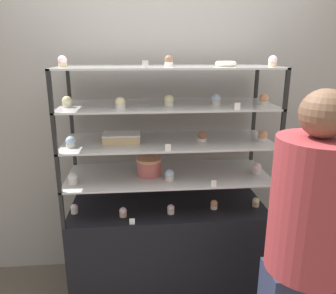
% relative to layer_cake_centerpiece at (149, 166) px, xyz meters
% --- Properties ---
extents(ground_plane, '(20.00, 20.00, 0.00)m').
position_rel_layer_cake_centerpiece_xyz_m(ground_plane, '(0.14, 0.01, -1.06)').
color(ground_plane, brown).
extents(back_wall, '(8.00, 0.05, 2.60)m').
position_rel_layer_cake_centerpiece_xyz_m(back_wall, '(0.14, 0.43, 0.24)').
color(back_wall, gray).
rests_on(back_wall, ground_plane).
extents(display_base, '(1.44, 0.55, 0.74)m').
position_rel_layer_cake_centerpiece_xyz_m(display_base, '(0.14, 0.01, -0.69)').
color(display_base, black).
rests_on(display_base, ground_plane).
extents(display_riser_lower, '(1.44, 0.55, 0.25)m').
position_rel_layer_cake_centerpiece_xyz_m(display_riser_lower, '(0.14, 0.01, -0.08)').
color(display_riser_lower, black).
rests_on(display_riser_lower, display_base).
extents(display_riser_middle, '(1.44, 0.55, 0.25)m').
position_rel_layer_cake_centerpiece_xyz_m(display_riser_middle, '(0.14, 0.01, 0.18)').
color(display_riser_middle, black).
rests_on(display_riser_middle, display_riser_lower).
extents(display_riser_upper, '(1.44, 0.55, 0.25)m').
position_rel_layer_cake_centerpiece_xyz_m(display_riser_upper, '(0.14, 0.01, 0.43)').
color(display_riser_upper, black).
rests_on(display_riser_upper, display_riser_middle).
extents(display_riser_top, '(1.44, 0.55, 0.25)m').
position_rel_layer_cake_centerpiece_xyz_m(display_riser_top, '(0.14, 0.01, 0.69)').
color(display_riser_top, black).
rests_on(display_riser_top, display_riser_upper).
extents(layer_cake_centerpiece, '(0.18, 0.18, 0.13)m').
position_rel_layer_cake_centerpiece_xyz_m(layer_cake_centerpiece, '(0.00, 0.00, 0.00)').
color(layer_cake_centerpiece, '#C66660').
rests_on(layer_cake_centerpiece, display_riser_lower).
extents(sheet_cake_frosted, '(0.26, 0.17, 0.06)m').
position_rel_layer_cake_centerpiece_xyz_m(sheet_cake_frosted, '(-0.18, -0.01, 0.22)').
color(sheet_cake_frosted, '#DBBC84').
rests_on(sheet_cake_frosted, display_riser_middle).
extents(cupcake_0, '(0.05, 0.05, 0.07)m').
position_rel_layer_cake_centerpiece_xyz_m(cupcake_0, '(-0.54, -0.05, -0.29)').
color(cupcake_0, beige).
rests_on(cupcake_0, display_base).
extents(cupcake_1, '(0.05, 0.05, 0.07)m').
position_rel_layer_cake_centerpiece_xyz_m(cupcake_1, '(-0.19, -0.13, -0.29)').
color(cupcake_1, '#CCB28C').
rests_on(cupcake_1, display_base).
extents(cupcake_2, '(0.05, 0.05, 0.07)m').
position_rel_layer_cake_centerpiece_xyz_m(cupcake_2, '(0.15, -0.12, -0.29)').
color(cupcake_2, white).
rests_on(cupcake_2, display_base).
extents(cupcake_3, '(0.05, 0.05, 0.07)m').
position_rel_layer_cake_centerpiece_xyz_m(cupcake_3, '(0.47, -0.07, -0.29)').
color(cupcake_3, beige).
rests_on(cupcake_3, display_base).
extents(cupcake_4, '(0.05, 0.05, 0.07)m').
position_rel_layer_cake_centerpiece_xyz_m(cupcake_4, '(0.79, -0.06, -0.29)').
color(cupcake_4, '#CCB28C').
rests_on(cupcake_4, display_base).
extents(price_tag_0, '(0.04, 0.00, 0.04)m').
position_rel_layer_cake_centerpiece_xyz_m(price_tag_0, '(-0.13, -0.25, -0.30)').
color(price_tag_0, white).
rests_on(price_tag_0, display_base).
extents(cupcake_5, '(0.06, 0.06, 0.08)m').
position_rel_layer_cake_centerpiece_xyz_m(cupcake_5, '(-0.51, -0.12, -0.03)').
color(cupcake_5, white).
rests_on(cupcake_5, display_riser_lower).
extents(cupcake_6, '(0.06, 0.06, 0.08)m').
position_rel_layer_cake_centerpiece_xyz_m(cupcake_6, '(0.14, -0.11, -0.03)').
color(cupcake_6, beige).
rests_on(cupcake_6, display_riser_lower).
extents(cupcake_7, '(0.06, 0.06, 0.08)m').
position_rel_layer_cake_centerpiece_xyz_m(cupcake_7, '(0.78, -0.04, -0.03)').
color(cupcake_7, beige).
rests_on(cupcake_7, display_riser_lower).
extents(price_tag_1, '(0.04, 0.00, 0.04)m').
position_rel_layer_cake_centerpiece_xyz_m(price_tag_1, '(0.42, -0.25, -0.04)').
color(price_tag_1, white).
rests_on(price_tag_1, display_riser_lower).
extents(cupcake_8, '(0.07, 0.07, 0.07)m').
position_rel_layer_cake_centerpiece_xyz_m(cupcake_8, '(-0.51, -0.11, 0.22)').
color(cupcake_8, beige).
rests_on(cupcake_8, display_riser_middle).
extents(cupcake_9, '(0.07, 0.07, 0.07)m').
position_rel_layer_cake_centerpiece_xyz_m(cupcake_9, '(0.37, -0.04, 0.22)').
color(cupcake_9, white).
rests_on(cupcake_9, display_riser_middle).
extents(cupcake_10, '(0.07, 0.07, 0.07)m').
position_rel_layer_cake_centerpiece_xyz_m(cupcake_10, '(0.80, -0.07, 0.22)').
color(cupcake_10, white).
rests_on(cupcake_10, display_riser_middle).
extents(price_tag_2, '(0.04, 0.00, 0.04)m').
position_rel_layer_cake_centerpiece_xyz_m(price_tag_2, '(0.11, -0.25, 0.21)').
color(price_tag_2, white).
rests_on(price_tag_2, display_riser_middle).
extents(cupcake_11, '(0.06, 0.06, 0.07)m').
position_rel_layer_cake_centerpiece_xyz_m(cupcake_11, '(-0.52, -0.05, 0.48)').
color(cupcake_11, beige).
rests_on(cupcake_11, display_riser_upper).
extents(cupcake_12, '(0.06, 0.06, 0.07)m').
position_rel_layer_cake_centerpiece_xyz_m(cupcake_12, '(-0.18, -0.13, 0.48)').
color(cupcake_12, white).
rests_on(cupcake_12, display_riser_upper).
extents(cupcake_13, '(0.06, 0.06, 0.07)m').
position_rel_layer_cake_centerpiece_xyz_m(cupcake_13, '(0.13, -0.06, 0.48)').
color(cupcake_13, white).
rests_on(cupcake_13, display_riser_upper).
extents(cupcake_14, '(0.06, 0.06, 0.07)m').
position_rel_layer_cake_centerpiece_xyz_m(cupcake_14, '(0.46, -0.04, 0.48)').
color(cupcake_14, beige).
rests_on(cupcake_14, display_riser_upper).
extents(cupcake_15, '(0.06, 0.06, 0.07)m').
position_rel_layer_cake_centerpiece_xyz_m(cupcake_15, '(0.79, -0.05, 0.48)').
color(cupcake_15, beige).
rests_on(cupcake_15, display_riser_upper).
extents(price_tag_3, '(0.04, 0.00, 0.04)m').
position_rel_layer_cake_centerpiece_xyz_m(price_tag_3, '(0.55, -0.25, 0.47)').
color(price_tag_3, white).
rests_on(price_tag_3, display_riser_upper).
extents(cupcake_16, '(0.05, 0.05, 0.07)m').
position_rel_layer_cake_centerpiece_xyz_m(cupcake_16, '(-0.52, -0.09, 0.73)').
color(cupcake_16, '#CCB28C').
rests_on(cupcake_16, display_riser_top).
extents(cupcake_17, '(0.05, 0.05, 0.07)m').
position_rel_layer_cake_centerpiece_xyz_m(cupcake_17, '(0.14, -0.04, 0.73)').
color(cupcake_17, white).
rests_on(cupcake_17, display_riser_top).
extents(cupcake_18, '(0.05, 0.05, 0.07)m').
position_rel_layer_cake_centerpiece_xyz_m(cupcake_18, '(0.79, -0.14, 0.73)').
color(cupcake_18, '#CCB28C').
rests_on(cupcake_18, display_riser_top).
extents(price_tag_4, '(0.04, 0.00, 0.04)m').
position_rel_layer_cake_centerpiece_xyz_m(price_tag_4, '(-0.02, -0.25, 0.72)').
color(price_tag_4, white).
rests_on(price_tag_4, display_riser_top).
extents(donut_glazed, '(0.14, 0.14, 0.03)m').
position_rel_layer_cake_centerpiece_xyz_m(donut_glazed, '(0.52, -0.04, 0.72)').
color(donut_glazed, '#EFE5CC').
rests_on(donut_glazed, display_riser_top).
extents(customer_figure, '(0.40, 0.40, 1.70)m').
position_rel_layer_cake_centerpiece_xyz_m(customer_figure, '(0.76, -0.85, -0.15)').
color(customer_figure, '#282D47').
rests_on(customer_figure, ground_plane).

